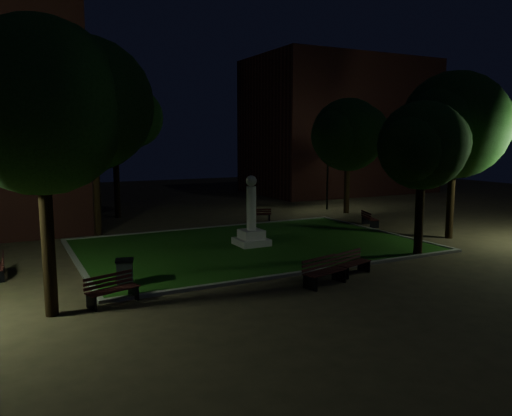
{
  "coord_description": "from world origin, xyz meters",
  "views": [
    {
      "loc": [
        -10.02,
        -18.12,
        4.93
      ],
      "look_at": [
        -0.27,
        1.0,
        1.93
      ],
      "focal_mm": 35.0,
      "sensor_mm": 36.0,
      "label": 1
    }
  ],
  "objects_px": {
    "bench_west_near": "(112,290)",
    "bench_far_side": "(259,215)",
    "bench_near_left": "(324,272)",
    "bench_right_side": "(369,219)",
    "monument": "(251,226)",
    "bench_near_right": "(352,264)",
    "trash_bin": "(125,273)"
  },
  "relations": [
    {
      "from": "bench_west_near",
      "to": "bench_far_side",
      "type": "height_order",
      "value": "bench_west_near"
    },
    {
      "from": "bench_west_near",
      "to": "bench_far_side",
      "type": "xyz_separation_m",
      "value": [
        10.95,
        11.47,
        -0.05
      ]
    },
    {
      "from": "bench_near_left",
      "to": "bench_right_side",
      "type": "height_order",
      "value": "bench_near_left"
    },
    {
      "from": "bench_near_left",
      "to": "bench_far_side",
      "type": "relative_size",
      "value": 1.22
    },
    {
      "from": "monument",
      "to": "bench_near_left",
      "type": "height_order",
      "value": "monument"
    },
    {
      "from": "monument",
      "to": "bench_west_near",
      "type": "relative_size",
      "value": 1.9
    },
    {
      "from": "bench_near_right",
      "to": "bench_right_side",
      "type": "height_order",
      "value": "bench_near_right"
    },
    {
      "from": "bench_near_right",
      "to": "bench_right_side",
      "type": "distance_m",
      "value": 10.54
    },
    {
      "from": "bench_near_left",
      "to": "trash_bin",
      "type": "height_order",
      "value": "trash_bin"
    },
    {
      "from": "bench_near_right",
      "to": "trash_bin",
      "type": "distance_m",
      "value": 8.06
    },
    {
      "from": "trash_bin",
      "to": "bench_near_left",
      "type": "bearing_deg",
      "value": -24.02
    },
    {
      "from": "monument",
      "to": "bench_near_right",
      "type": "xyz_separation_m",
      "value": [
        1.19,
        -5.89,
        -0.56
      ]
    },
    {
      "from": "bench_near_left",
      "to": "bench_near_right",
      "type": "xyz_separation_m",
      "value": [
        1.71,
        0.64,
        -0.04
      ]
    },
    {
      "from": "bench_near_left",
      "to": "bench_near_right",
      "type": "height_order",
      "value": "bench_near_left"
    },
    {
      "from": "bench_near_left",
      "to": "bench_right_side",
      "type": "xyz_separation_m",
      "value": [
        8.9,
        8.35,
        -0.05
      ]
    },
    {
      "from": "bench_far_side",
      "to": "bench_right_side",
      "type": "bearing_deg",
      "value": 155.77
    },
    {
      "from": "bench_near_right",
      "to": "trash_bin",
      "type": "height_order",
      "value": "trash_bin"
    },
    {
      "from": "bench_near_right",
      "to": "bench_far_side",
      "type": "xyz_separation_m",
      "value": [
        2.45,
        12.12,
        -0.04
      ]
    },
    {
      "from": "monument",
      "to": "bench_west_near",
      "type": "distance_m",
      "value": 9.01
    },
    {
      "from": "bench_west_near",
      "to": "bench_far_side",
      "type": "bearing_deg",
      "value": 28.13
    },
    {
      "from": "monument",
      "to": "bench_right_side",
      "type": "relative_size",
      "value": 2.0
    },
    {
      "from": "monument",
      "to": "bench_near_right",
      "type": "height_order",
      "value": "monument"
    },
    {
      "from": "bench_near_left",
      "to": "bench_west_near",
      "type": "bearing_deg",
      "value": 154.6
    },
    {
      "from": "monument",
      "to": "bench_far_side",
      "type": "bearing_deg",
      "value": 59.68
    },
    {
      "from": "bench_west_near",
      "to": "monument",
      "type": "bearing_deg",
      "value": 17.47
    },
    {
      "from": "monument",
      "to": "bench_far_side",
      "type": "distance_m",
      "value": 7.24
    },
    {
      "from": "bench_near_right",
      "to": "trash_bin",
      "type": "bearing_deg",
      "value": 148.3
    },
    {
      "from": "bench_right_side",
      "to": "bench_far_side",
      "type": "bearing_deg",
      "value": 66.36
    },
    {
      "from": "bench_near_right",
      "to": "bench_far_side",
      "type": "distance_m",
      "value": 12.36
    },
    {
      "from": "bench_near_left",
      "to": "bench_near_right",
      "type": "relative_size",
      "value": 1.1
    },
    {
      "from": "bench_west_near",
      "to": "bench_near_left",
      "type": "bearing_deg",
      "value": -28.97
    },
    {
      "from": "bench_near_right",
      "to": "bench_far_side",
      "type": "relative_size",
      "value": 1.1
    }
  ]
}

